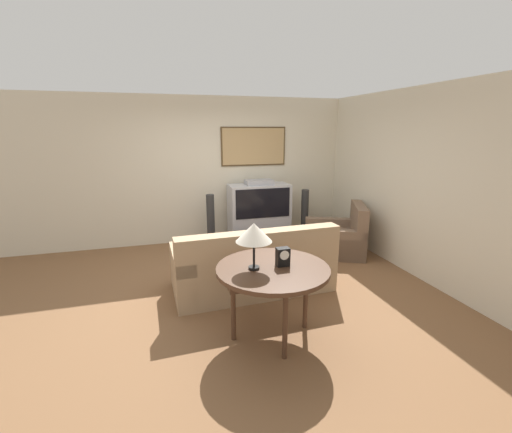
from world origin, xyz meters
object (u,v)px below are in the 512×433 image
mantel_clock (283,257)px  speaker_tower_left (211,222)px  couch (253,267)px  coffee_table (245,238)px  console_table (273,273)px  table_lamp (254,233)px  armchair (337,238)px  speaker_tower_right (305,215)px  tv (259,213)px

mantel_clock → speaker_tower_left: (-0.27, 2.99, -0.41)m
couch → coffee_table: couch is taller
console_table → table_lamp: 0.48m
couch → mantel_clock: bearing=88.0°
armchair → speaker_tower_right: speaker_tower_right is taller
tv → coffee_table: bearing=-118.9°
coffee_table → speaker_tower_left: bearing=116.2°
tv → table_lamp: 3.23m
couch → speaker_tower_left: 1.92m
armchair → table_lamp: (-2.08, -2.05, 0.88)m
mantel_clock → speaker_tower_left: bearing=95.2°
armchair → mantel_clock: (-1.78, -2.05, 0.60)m
console_table → speaker_tower_left: (-0.17, 3.01, -0.25)m
tv → couch: size_ratio=0.57×
coffee_table → mantel_clock: size_ratio=5.70×
speaker_tower_left → mantel_clock: bearing=-84.8°
console_table → mantel_clock: 0.19m
mantel_clock → speaker_tower_left: size_ratio=0.19×
speaker_tower_right → mantel_clock: bearing=-117.9°
console_table → speaker_tower_left: speaker_tower_left is taller
couch → speaker_tower_right: 2.47m
console_table → table_lamp: (-0.19, 0.01, 0.44)m
coffee_table → table_lamp: (-0.46, -2.12, 0.76)m
console_table → speaker_tower_right: (1.69, 3.01, -0.25)m
coffee_table → speaker_tower_right: (1.43, 0.87, 0.07)m
couch → speaker_tower_left: size_ratio=2.17×
coffee_table → speaker_tower_left: (-0.43, 0.87, 0.07)m
mantel_clock → speaker_tower_left: speaker_tower_left is taller
mantel_clock → speaker_tower_right: size_ratio=0.19×
console_table → tv: bearing=75.9°
couch → mantel_clock: mantel_clock is taller
console_table → speaker_tower_right: size_ratio=1.17×
armchair → console_table: size_ratio=1.12×
speaker_tower_left → tv: bearing=2.1°
mantel_clock → table_lamp: bearing=179.8°
speaker_tower_right → table_lamp: bearing=-122.2°
tv → table_lamp: table_lamp is taller
armchair → speaker_tower_right: size_ratio=1.30×
mantel_clock → tv: bearing=77.8°
couch → armchair: (1.78, 0.95, -0.05)m
coffee_table → console_table: (-0.26, -2.14, 0.32)m
coffee_table → speaker_tower_left: 0.97m
coffee_table → mantel_clock: 2.18m
couch → tv: bearing=-110.8°
table_lamp → speaker_tower_right: bearing=57.8°
couch → speaker_tower_right: speaker_tower_right is taller
tv → speaker_tower_left: bearing=-177.9°
tv → speaker_tower_left: tv is taller
couch → table_lamp: table_lamp is taller
console_table → mantel_clock: bearing=6.9°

